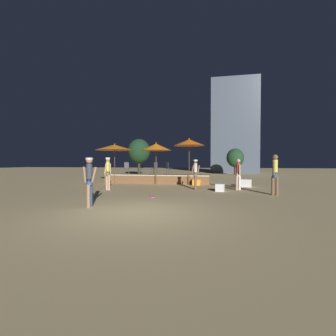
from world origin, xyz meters
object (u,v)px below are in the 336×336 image
at_px(patio_umbrella_2, 115,147).
at_px(person_3, 195,173).
at_px(bistro_chair_3, 168,167).
at_px(cube_seat_0, 246,183).
at_px(patio_umbrella_0, 156,147).
at_px(bistro_chair_2, 141,167).
at_px(cube_seat_1, 220,188).
at_px(person_0, 108,171).
at_px(background_tree_0, 235,158).
at_px(person_4, 238,173).
at_px(person_1, 89,179).
at_px(patio_umbrella_1, 189,143).
at_px(background_tree_1, 139,151).
at_px(bistro_chair_0, 155,167).
at_px(frisbee_disc, 152,197).
at_px(cube_seat_2, 196,182).
at_px(bistro_chair_1, 127,167).
at_px(person_2, 275,172).

xyz_separation_m(patio_umbrella_2, person_3, (6.15, -2.85, -1.69)).
bearing_deg(bistro_chair_3, cube_seat_0, -151.36).
distance_m(patio_umbrella_0, bistro_chair_2, 3.09).
distance_m(cube_seat_1, person_0, 6.16).
xyz_separation_m(bistro_chair_2, background_tree_0, (8.36, 11.10, 0.91)).
distance_m(person_3, bistro_chair_2, 6.53).
xyz_separation_m(cube_seat_0, person_4, (-0.70, -1.86, 0.70)).
bearing_deg(person_3, person_1, 145.77).
relative_size(cube_seat_0, bistro_chair_2, 0.81).
xyz_separation_m(cube_seat_0, person_3, (-3.03, -2.02, 0.71)).
bearing_deg(patio_umbrella_0, patio_umbrella_1, 3.84).
height_order(cube_seat_1, background_tree_1, background_tree_1).
xyz_separation_m(bistro_chair_0, frisbee_disc, (1.62, -6.73, -1.17)).
height_order(bistro_chair_3, background_tree_1, background_tree_1).
bearing_deg(person_4, background_tree_1, 108.38).
distance_m(cube_seat_2, person_1, 8.81).
xyz_separation_m(background_tree_0, background_tree_1, (-11.43, -2.38, 0.80)).
relative_size(cube_seat_2, person_1, 0.37).
xyz_separation_m(patio_umbrella_2, bistro_chair_2, (1.50, 1.72, -1.45)).
height_order(cube_seat_2, person_3, person_3).
bearing_deg(background_tree_1, person_0, -78.31).
bearing_deg(cube_seat_2, bistro_chair_0, 161.97).
bearing_deg(cube_seat_0, person_1, -128.63).
bearing_deg(patio_umbrella_1, bistro_chair_3, 135.51).
height_order(bistro_chair_0, background_tree_0, background_tree_0).
distance_m(cube_seat_2, bistro_chair_1, 5.70).
bearing_deg(bistro_chair_0, background_tree_0, -169.31).
height_order(person_1, person_4, person_4).
xyz_separation_m(patio_umbrella_1, person_4, (2.95, -2.44, -1.94)).
height_order(patio_umbrella_0, cube_seat_1, patio_umbrella_0).
xyz_separation_m(person_4, bistro_chair_3, (-4.75, 4.20, 0.25)).
bearing_deg(bistro_chair_3, person_0, 119.04).
bearing_deg(bistro_chair_0, patio_umbrella_0, 59.52).
relative_size(bistro_chair_1, frisbee_disc, 3.46).
distance_m(person_3, background_tree_1, 15.49).
bearing_deg(patio_umbrella_2, person_4, -17.59).
bearing_deg(background_tree_1, cube_seat_0, -46.32).
bearing_deg(person_0, person_2, -163.62).
height_order(person_3, bistro_chair_2, person_3).
height_order(cube_seat_2, background_tree_0, background_tree_0).
xyz_separation_m(cube_seat_0, background_tree_0, (0.67, 13.65, 1.86)).
bearing_deg(cube_seat_0, patio_umbrella_2, 174.80).
relative_size(person_1, person_4, 0.98).
distance_m(frisbee_disc, background_tree_0, 19.74).
xyz_separation_m(patio_umbrella_1, cube_seat_2, (0.48, -0.10, -2.68)).
height_order(patio_umbrella_0, bistro_chair_3, patio_umbrella_0).
xyz_separation_m(cube_seat_0, cube_seat_2, (-3.17, 0.48, -0.04)).
xyz_separation_m(frisbee_disc, background_tree_1, (-6.08, 16.51, 2.88)).
xyz_separation_m(bistro_chair_1, background_tree_1, (-2.14, 9.47, 1.71)).
height_order(person_2, background_tree_0, background_tree_0).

